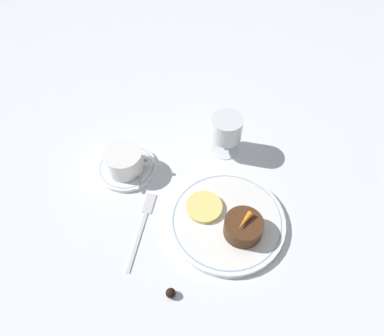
{
  "coord_description": "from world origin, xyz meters",
  "views": [
    {
      "loc": [
        -0.08,
        -0.45,
        0.71
      ],
      "look_at": [
        -0.1,
        0.06,
        0.04
      ],
      "focal_mm": 35.0,
      "sensor_mm": 36.0,
      "label": 1
    }
  ],
  "objects": [
    {
      "name": "ground_plane",
      "position": [
        0.0,
        0.0,
        0.0
      ],
      "size": [
        3.0,
        3.0,
        0.0
      ],
      "primitive_type": "plane",
      "color": "white"
    },
    {
      "name": "dinner_plate",
      "position": [
        -0.02,
        -0.05,
        0.01
      ],
      "size": [
        0.25,
        0.25,
        0.01
      ],
      "color": "white",
      "rests_on": "ground_plane"
    },
    {
      "name": "saucer",
      "position": [
        -0.25,
        0.08,
        0.01
      ],
      "size": [
        0.14,
        0.14,
        0.01
      ],
      "color": "white",
      "rests_on": "ground_plane"
    },
    {
      "name": "coffee_cup",
      "position": [
        -0.25,
        0.08,
        0.04
      ],
      "size": [
        0.12,
        0.09,
        0.05
      ],
      "color": "white",
      "rests_on": "saucer"
    },
    {
      "name": "spoon",
      "position": [
        -0.21,
        0.08,
        0.01
      ],
      "size": [
        0.02,
        0.11,
        0.0
      ],
      "color": "silver",
      "rests_on": "saucer"
    },
    {
      "name": "wine_glass",
      "position": [
        -0.02,
        0.15,
        0.07
      ],
      "size": [
        0.07,
        0.07,
        0.11
      ],
      "color": "silver",
      "rests_on": "ground_plane"
    },
    {
      "name": "fork",
      "position": [
        -0.2,
        -0.06,
        0.0
      ],
      "size": [
        0.05,
        0.19,
        0.01
      ],
      "color": "silver",
      "rests_on": "ground_plane"
    },
    {
      "name": "dessert_cake",
      "position": [
        0.01,
        -0.08,
        0.03
      ],
      "size": [
        0.08,
        0.08,
        0.04
      ],
      "color": "#4C2D19",
      "rests_on": "dinner_plate"
    },
    {
      "name": "carrot_garnish",
      "position": [
        0.01,
        -0.08,
        0.06
      ],
      "size": [
        0.04,
        0.04,
        0.01
      ],
      "color": "orange",
      "rests_on": "dessert_cake"
    },
    {
      "name": "pineapple_slice",
      "position": [
        -0.07,
        -0.03,
        0.02
      ],
      "size": [
        0.08,
        0.08,
        0.01
      ],
      "color": "#EFE075",
      "rests_on": "dinner_plate"
    },
    {
      "name": "chocolate_truffle",
      "position": [
        -0.13,
        -0.21,
        0.01
      ],
      "size": [
        0.02,
        0.02,
        0.02
      ],
      "color": "black",
      "rests_on": "ground_plane"
    }
  ]
}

